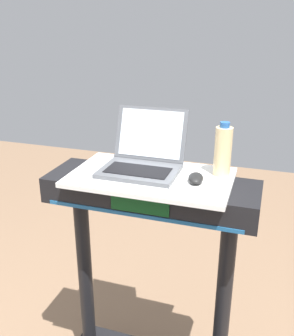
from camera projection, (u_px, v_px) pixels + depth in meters
desk_board at (151, 177)px, 1.60m from camera, size 0.67×0.40×0.02m
laptop at (143, 158)px, 1.65m from camera, size 0.32×0.32×0.24m
computer_mouse at (196, 178)px, 1.52m from camera, size 0.08×0.11×0.03m
water_bottle at (223, 151)px, 1.57m from camera, size 0.07×0.07×0.23m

